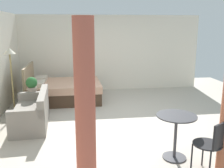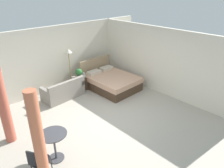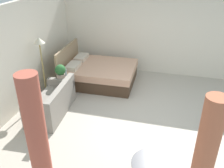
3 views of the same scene
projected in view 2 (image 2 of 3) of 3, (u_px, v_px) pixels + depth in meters
name	position (u px, v px, depth m)	size (l,w,h in m)	color
ground_plane	(107.00, 119.00, 6.85)	(8.72, 9.16, 0.02)	#B2A899
wall_back	(54.00, 59.00, 8.35)	(8.72, 0.12, 2.54)	silver
wall_right	(162.00, 61.00, 8.09)	(0.12, 6.16, 2.54)	silver
bed	(111.00, 81.00, 8.79)	(1.66, 2.11, 1.08)	#473323
couch	(64.00, 91.00, 8.01)	(1.58, 0.81, 0.76)	gray
nightstand	(81.00, 84.00, 8.67)	(0.52, 0.38, 0.53)	#473323
potted_plant	(79.00, 73.00, 8.40)	(0.28, 0.28, 0.41)	tan
vase	(84.00, 75.00, 8.57)	(0.09, 0.09, 0.20)	silver
floor_lamp	(69.00, 59.00, 8.37)	(0.32, 0.32, 1.67)	#99844C
balcony_table	(54.00, 142.00, 5.06)	(0.65, 0.65, 0.75)	#3F3F44
cafe_chair_near_window	(38.00, 161.00, 4.50)	(0.58, 0.58, 0.85)	black
curtain_left	(39.00, 143.00, 4.10)	(0.23, 0.23, 2.27)	#D1704C
curtain_right	(3.00, 104.00, 5.44)	(0.27, 0.27, 2.27)	#C15B47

